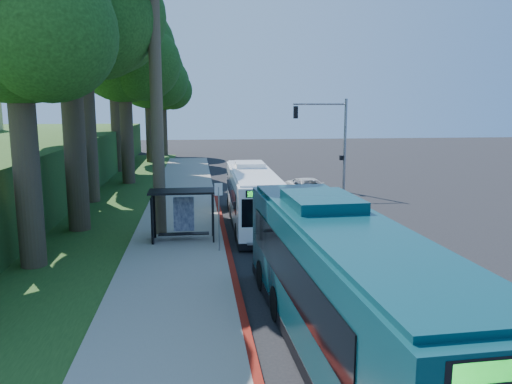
{
  "coord_description": "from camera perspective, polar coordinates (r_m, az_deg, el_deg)",
  "views": [
    {
      "loc": [
        -6.34,
        -26.48,
        6.52
      ],
      "look_at": [
        -3.03,
        1.0,
        1.69
      ],
      "focal_mm": 35.0,
      "sensor_mm": 36.0,
      "label": 1
    }
  ],
  "objects": [
    {
      "name": "white_bus",
      "position": [
        27.54,
        -0.41,
        -0.41
      ],
      "size": [
        2.52,
        10.98,
        3.26
      ],
      "rotation": [
        0.0,
        0.0,
        -0.02
      ],
      "color": "white",
      "rests_on": "ground"
    },
    {
      "name": "tree_2",
      "position": [
        43.0,
        -14.77,
        14.86
      ],
      "size": [
        8.82,
        8.4,
        15.12
      ],
      "color": "#382B1E",
      "rests_on": "ground"
    },
    {
      "name": "tree_0",
      "position": [
        27.54,
        -20.66,
        19.08
      ],
      "size": [
        8.4,
        8.0,
        15.7
      ],
      "color": "#382B1E",
      "rests_on": "ground"
    },
    {
      "name": "teal_bus",
      "position": [
        13.44,
        9.87,
        -10.33
      ],
      "size": [
        3.32,
        13.2,
        3.9
      ],
      "rotation": [
        0.0,
        0.0,
        0.04
      ],
      "color": "#0B373E",
      "rests_on": "ground"
    },
    {
      "name": "stop_sign_pole",
      "position": [
        21.95,
        -4.28,
        -1.79
      ],
      "size": [
        0.35,
        0.06,
        3.17
      ],
      "color": "gray",
      "rests_on": "ground"
    },
    {
      "name": "tree_3",
      "position": [
        51.31,
        -15.89,
        15.64
      ],
      "size": [
        10.08,
        9.6,
        17.28
      ],
      "color": "#382B1E",
      "rests_on": "ground"
    },
    {
      "name": "red_curb",
      "position": [
        23.42,
        -3.35,
        -6.11
      ],
      "size": [
        0.25,
        30.0,
        0.13
      ],
      "primitive_type": "cube",
      "color": "maroon",
      "rests_on": "ground"
    },
    {
      "name": "pickup",
      "position": [
        35.47,
        6.08,
        0.38
      ],
      "size": [
        2.97,
        5.24,
        1.38
      ],
      "primitive_type": "imported",
      "rotation": [
        0.0,
        0.0,
        0.14
      ],
      "color": "silver",
      "rests_on": "ground"
    },
    {
      "name": "tree_5",
      "position": [
        66.63,
        -10.61,
        11.84
      ],
      "size": [
        7.35,
        7.0,
        12.86
      ],
      "color": "#382B1E",
      "rests_on": "ground"
    },
    {
      "name": "tree_4",
      "position": [
        58.77,
        -12.11,
        12.81
      ],
      "size": [
        8.4,
        8.0,
        14.14
      ],
      "color": "#382B1E",
      "rests_on": "ground"
    },
    {
      "name": "tree_1",
      "position": [
        35.71,
        -19.26,
        19.38
      ],
      "size": [
        10.5,
        10.0,
        18.26
      ],
      "color": "#382B1E",
      "rests_on": "ground"
    },
    {
      "name": "tree_6",
      "position": [
        21.72,
        -25.64,
        17.4
      ],
      "size": [
        7.56,
        7.2,
        13.74
      ],
      "color": "#382B1E",
      "rests_on": "ground"
    },
    {
      "name": "grass_verge",
      "position": [
        32.82,
        -18.45,
        -2.02
      ],
      "size": [
        8.0,
        70.0,
        0.06
      ],
      "primitive_type": "cube",
      "color": "#234719",
      "rests_on": "ground"
    },
    {
      "name": "sidewalk",
      "position": [
        27.27,
        -8.72,
        -3.92
      ],
      "size": [
        4.5,
        70.0,
        0.12
      ],
      "primitive_type": "cube",
      "color": "gray",
      "rests_on": "ground"
    },
    {
      "name": "ground",
      "position": [
        27.99,
        6.42,
        -3.63
      ],
      "size": [
        140.0,
        140.0,
        0.0
      ],
      "primitive_type": "plane",
      "color": "black",
      "rests_on": "ground"
    },
    {
      "name": "bus_shelter",
      "position": [
        24.1,
        -8.92,
        -1.5
      ],
      "size": [
        3.2,
        1.51,
        2.55
      ],
      "color": "black",
      "rests_on": "ground"
    },
    {
      "name": "traffic_signal_pole",
      "position": [
        37.91,
        8.67,
        6.62
      ],
      "size": [
        4.1,
        0.3,
        7.0
      ],
      "color": "gray",
      "rests_on": "ground"
    }
  ]
}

